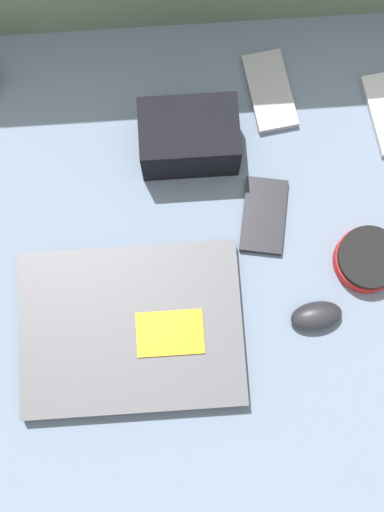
% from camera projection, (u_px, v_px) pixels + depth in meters
% --- Properties ---
extents(ground_plane, '(8.00, 8.00, 0.00)m').
position_uv_depth(ground_plane, '(192.00, 278.00, 1.14)').
color(ground_plane, '#7A6651').
extents(couch_seat, '(0.99, 0.73, 0.14)m').
position_uv_depth(couch_seat, '(192.00, 269.00, 1.07)').
color(couch_seat, slate).
rests_on(couch_seat, ground_plane).
extents(laptop, '(0.30, 0.23, 0.03)m').
position_uv_depth(laptop, '(132.00, 329.00, 0.97)').
color(laptop, '#47474C').
rests_on(laptop, couch_seat).
extents(computer_mouse, '(0.07, 0.05, 0.03)m').
position_uv_depth(computer_mouse, '(316.00, 316.00, 0.97)').
color(computer_mouse, black).
rests_on(computer_mouse, couch_seat).
extents(speaker_puck, '(0.09, 0.09, 0.03)m').
position_uv_depth(speaker_puck, '(368.00, 259.00, 0.99)').
color(speaker_puck, red).
rests_on(speaker_puck, couch_seat).
extents(phone_silver, '(0.08, 0.13, 0.01)m').
position_uv_depth(phone_silver, '(270.00, 91.00, 1.05)').
color(phone_silver, '#99999E').
rests_on(phone_silver, couch_seat).
extents(phone_small, '(0.08, 0.12, 0.01)m').
position_uv_depth(phone_small, '(264.00, 216.00, 1.01)').
color(phone_small, black).
rests_on(phone_small, couch_seat).
extents(camera_pouch, '(0.14, 0.09, 0.08)m').
position_uv_depth(camera_pouch, '(189.00, 137.00, 1.00)').
color(camera_pouch, black).
rests_on(camera_pouch, couch_seat).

